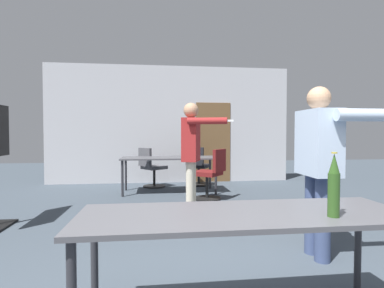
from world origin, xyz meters
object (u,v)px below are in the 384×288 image
object	(u,v)px
person_center_tall	(319,156)
office_chair_far_right	(211,176)
beer_bottle	(334,186)
office_chair_far_left	(198,168)
office_chair_near_pushed	(152,169)
person_left_plaid	(192,147)

from	to	relation	value
person_center_tall	office_chair_far_right	world-z (taller)	person_center_tall
person_center_tall	beer_bottle	distance (m)	1.30
office_chair_far_right	person_center_tall	bearing A→B (deg)	-129.65
office_chair_far_left	office_chair_near_pushed	xyz separation A→B (m)	(-1.10, -0.10, -0.01)
beer_bottle	office_chair_near_pushed	bearing A→B (deg)	102.01
person_left_plaid	person_center_tall	size ratio (longest dim) A/B	1.00
office_chair_far_left	office_chair_near_pushed	world-z (taller)	office_chair_far_left
person_left_plaid	person_center_tall	world-z (taller)	person_left_plaid
person_center_tall	office_chair_near_pushed	xyz separation A→B (m)	(-1.72, 4.20, -0.59)
person_left_plaid	beer_bottle	size ratio (longest dim) A/B	4.48
person_center_tall	office_chair_near_pushed	distance (m)	4.58
person_left_plaid	office_chair_near_pushed	distance (m)	2.67
person_center_tall	office_chair_far_right	size ratio (longest dim) A/B	1.78
office_chair_far_left	beer_bottle	size ratio (longest dim) A/B	2.44
person_center_tall	office_chair_far_right	bearing A→B (deg)	-166.98
person_center_tall	office_chair_far_left	xyz separation A→B (m)	(-0.62, 4.30, -0.58)
person_left_plaid	office_chair_far_left	world-z (taller)	person_left_plaid
person_center_tall	office_chair_far_left	size ratio (longest dim) A/B	1.83
person_left_plaid	office_chair_far_left	xyz separation A→B (m)	(0.45, 2.61, -0.61)
office_chair_near_pushed	beer_bottle	size ratio (longest dim) A/B	2.42
person_left_plaid	office_chair_far_left	bearing A→B (deg)	-171.63
office_chair_near_pushed	beer_bottle	xyz separation A→B (m)	(1.14, -5.36, 0.50)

